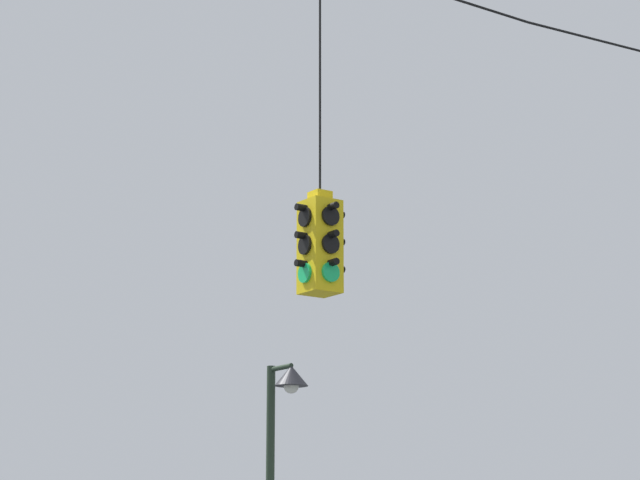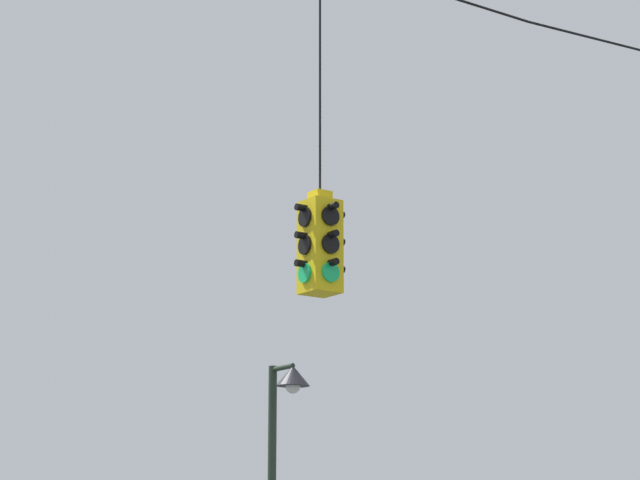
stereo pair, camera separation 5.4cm
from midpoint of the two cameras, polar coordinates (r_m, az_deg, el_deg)
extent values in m
cylinder|color=black|center=(14.67, 6.24, 10.84)|extent=(2.20, 0.03, 0.03)
cylinder|color=black|center=(16.11, 12.23, 8.99)|extent=(2.20, 0.03, 0.14)
cube|color=yellow|center=(12.50, -0.12, -0.33)|extent=(0.34, 0.34, 0.95)
cube|color=yellow|center=(12.63, -0.12, 2.00)|extent=(0.19, 0.19, 0.10)
cylinder|color=black|center=(13.06, -0.12, 7.78)|extent=(0.02, 0.02, 2.63)
cylinder|color=black|center=(12.42, 0.36, 1.11)|extent=(0.20, 0.03, 0.20)
cylinder|color=black|center=(12.41, 0.48, 1.56)|extent=(0.07, 0.12, 0.07)
cylinder|color=black|center=(12.35, 0.37, -0.17)|extent=(0.20, 0.03, 0.20)
cylinder|color=black|center=(12.33, 0.49, 0.28)|extent=(0.07, 0.12, 0.07)
cylinder|color=#19C666|center=(12.29, 0.37, -1.47)|extent=(0.20, 0.03, 0.20)
cylinder|color=black|center=(12.27, 0.49, -1.02)|extent=(0.07, 0.12, 0.07)
cylinder|color=black|center=(12.71, -0.60, 0.77)|extent=(0.20, 0.03, 0.20)
cylinder|color=black|center=(12.77, -0.71, 1.12)|extent=(0.07, 0.12, 0.07)
cylinder|color=black|center=(12.64, -0.60, -0.49)|extent=(0.20, 0.03, 0.20)
cylinder|color=black|center=(12.70, -0.71, -0.13)|extent=(0.07, 0.12, 0.07)
cylinder|color=#19C666|center=(12.58, -0.60, -1.76)|extent=(0.20, 0.03, 0.20)
cylinder|color=black|center=(12.64, -0.72, -1.39)|extent=(0.07, 0.12, 0.07)
cylinder|color=black|center=(12.46, -0.82, 1.06)|extent=(0.03, 0.20, 0.20)
cylinder|color=black|center=(12.46, -0.99, 1.49)|extent=(0.12, 0.07, 0.07)
cylinder|color=black|center=(12.39, -0.83, -0.22)|extent=(0.03, 0.20, 0.20)
cylinder|color=black|center=(12.39, -1.00, 0.21)|extent=(0.12, 0.07, 0.07)
cylinder|color=#19C666|center=(12.33, -0.83, -1.51)|extent=(0.03, 0.20, 0.20)
cylinder|color=black|center=(12.33, -1.00, -1.08)|extent=(0.12, 0.07, 0.07)
cylinder|color=black|center=(12.67, 0.57, 0.82)|extent=(0.03, 0.20, 0.20)
cylinder|color=black|center=(12.72, 0.73, 1.18)|extent=(0.12, 0.07, 0.07)
cylinder|color=black|center=(12.60, 0.57, -0.44)|extent=(0.03, 0.20, 0.20)
cylinder|color=black|center=(12.65, 0.73, -0.07)|extent=(0.12, 0.07, 0.07)
cylinder|color=#19C666|center=(12.54, 0.57, -1.71)|extent=(0.03, 0.20, 0.20)
cylinder|color=black|center=(12.58, 0.74, -1.34)|extent=(0.12, 0.07, 0.07)
cylinder|color=#233323|center=(17.53, -1.88, -5.85)|extent=(0.07, 0.52, 0.07)
cone|color=#232328|center=(17.29, -1.41, -6.22)|extent=(0.47, 0.47, 0.28)
sphere|color=silver|center=(17.28, -1.41, -6.69)|extent=(0.21, 0.21, 0.21)
camera|label=1|loc=(0.03, -90.12, 0.03)|focal=70.00mm
camera|label=2|loc=(0.03, 89.88, -0.03)|focal=70.00mm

